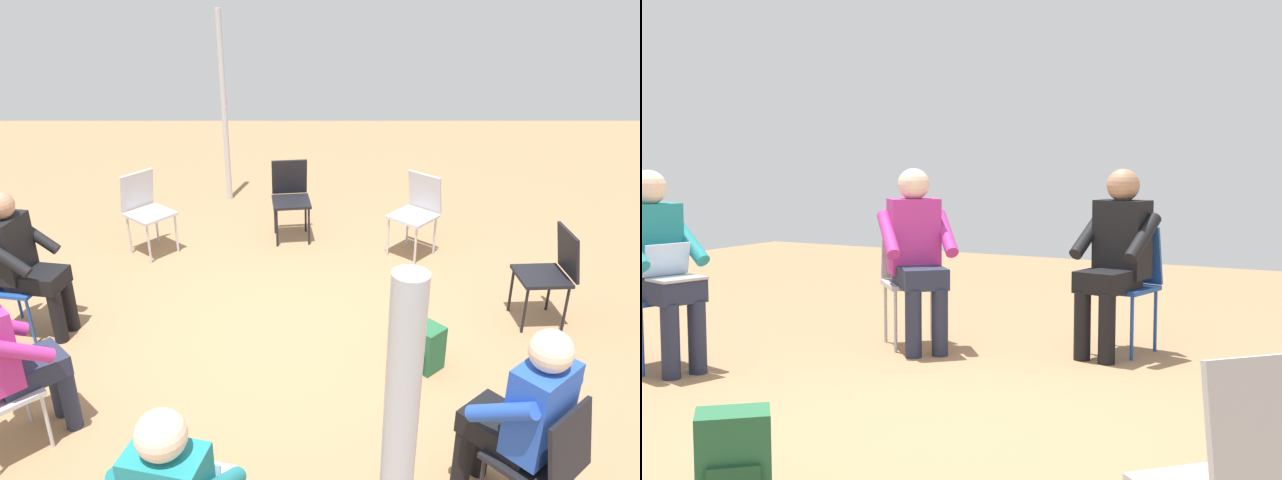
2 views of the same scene
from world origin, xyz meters
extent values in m
plane|color=#99704C|center=(0.00, 0.00, 0.00)|extent=(14.00, 14.00, 0.00)
cube|color=#B7B7BC|center=(1.40, 1.68, 0.65)|extent=(0.34, 0.33, 0.40)
cube|color=#B7B7BC|center=(-1.62, -1.20, 0.43)|extent=(0.57, 0.57, 0.03)
cylinder|color=#B7B7BC|center=(-1.62, -0.96, 0.21)|extent=(0.02, 0.02, 0.42)
cylinder|color=#B7B7BC|center=(-1.38, -1.20, 0.21)|extent=(0.02, 0.02, 0.42)
cylinder|color=#B7B7BC|center=(-1.86, -1.20, 0.21)|extent=(0.02, 0.02, 0.42)
cylinder|color=#B7B7BC|center=(-1.62, -1.44, 0.21)|extent=(0.02, 0.02, 0.42)
cube|color=#B7B7BC|center=(-1.76, -1.33, 0.65)|extent=(0.33, 0.34, 0.40)
cube|color=#1E4799|center=(-0.31, -2.31, 0.43)|extent=(0.48, 0.48, 0.03)
cylinder|color=#1E4799|center=(-0.43, -2.11, 0.21)|extent=(0.02, 0.02, 0.42)
cylinder|color=#1E4799|center=(-0.10, -2.19, 0.21)|extent=(0.02, 0.02, 0.42)
cylinder|color=#1E4799|center=(-0.51, -2.44, 0.21)|extent=(0.02, 0.02, 0.42)
cube|color=#1E4799|center=(-2.10, 0.14, 0.43)|extent=(0.46, 0.46, 0.03)
cylinder|color=#1E4799|center=(-1.91, 0.28, 0.21)|extent=(0.02, 0.02, 0.42)
cylinder|color=#1E4799|center=(-1.97, -0.05, 0.21)|extent=(0.02, 0.02, 0.42)
cylinder|color=#1E4799|center=(-2.24, 0.34, 0.21)|extent=(0.02, 0.02, 0.42)
cylinder|color=#1E4799|center=(-2.30, 0.00, 0.21)|extent=(0.02, 0.02, 0.42)
cube|color=#1E4799|center=(-2.29, 0.17, 0.65)|extent=(0.16, 0.39, 0.40)
cylinder|color=#23283D|center=(-0.31, -1.94, 0.23)|extent=(0.11, 0.11, 0.45)
cylinder|color=#23283D|center=(-0.14, -1.99, 0.23)|extent=(0.11, 0.11, 0.45)
cube|color=#23283D|center=(-0.26, -2.13, 0.51)|extent=(0.39, 0.48, 0.14)
cube|color=teal|center=(-0.31, -2.31, 0.77)|extent=(0.38, 0.29, 0.52)
sphere|color=beige|center=(-0.31, -2.31, 1.13)|extent=(0.22, 0.22, 0.22)
cylinder|color=teal|center=(-0.48, -2.17, 0.80)|extent=(0.18, 0.41, 0.31)
cube|color=#9EA0A5|center=(-0.24, -2.02, 0.59)|extent=(0.34, 0.28, 0.02)
cube|color=#B2D1F2|center=(-0.26, -2.13, 0.70)|extent=(0.30, 0.12, 0.20)
cylinder|color=black|center=(-1.74, 0.17, 0.23)|extent=(0.11, 0.11, 0.45)
cylinder|color=black|center=(-1.77, -0.01, 0.23)|extent=(0.11, 0.11, 0.45)
cube|color=black|center=(-1.92, 0.11, 0.51)|extent=(0.46, 0.37, 0.14)
cube|color=black|center=(-2.10, 0.14, 0.77)|extent=(0.27, 0.37, 0.52)
sphere|color=#A87A5B|center=(-2.10, 0.14, 1.13)|extent=(0.22, 0.22, 0.22)
cylinder|color=black|center=(-1.97, 0.32, 0.80)|extent=(0.41, 0.16, 0.31)
cylinder|color=black|center=(-2.04, -0.07, 0.80)|extent=(0.41, 0.16, 0.31)
cylinder|color=#23283D|center=(-1.43, -0.88, 0.23)|extent=(0.11, 0.11, 0.45)
cylinder|color=#23283D|center=(-1.31, -1.01, 0.23)|extent=(0.11, 0.11, 0.45)
cube|color=#23283D|center=(-1.49, -1.06, 0.51)|extent=(0.51, 0.51, 0.14)
cube|color=#B22D84|center=(-1.62, -1.20, 0.77)|extent=(0.40, 0.40, 0.52)
sphere|color=beige|center=(-1.62, -1.20, 1.13)|extent=(0.22, 0.22, 0.22)
cylinder|color=#B22D84|center=(-1.69, -0.98, 0.80)|extent=(0.34, 0.34, 0.31)
cylinder|color=#B22D84|center=(-1.41, -1.27, 0.80)|extent=(0.34, 0.34, 0.31)
cube|color=#235B38|center=(1.12, -0.33, 0.18)|extent=(0.34, 0.34, 0.36)
cube|color=#1C492C|center=(1.12, -0.33, 0.10)|extent=(0.32, 0.31, 0.16)
camera|label=1|loc=(0.34, -4.25, 2.93)|focal=35.00mm
camera|label=2|loc=(3.62, 2.01, 1.33)|focal=50.00mm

